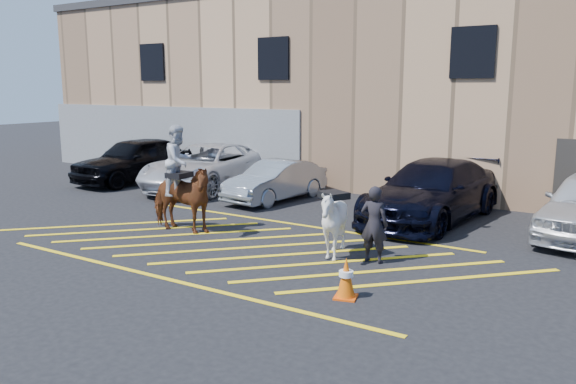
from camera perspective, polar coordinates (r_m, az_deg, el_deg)
The scene contains 11 objects.
ground at distance 13.10m, azimuth -3.59°, elevation -5.37°, with size 90.00×90.00×0.00m, color black.
car_black_suv at distance 22.34m, azimuth -15.23°, elevation 3.21°, with size 2.03×5.05×1.72m, color black.
car_white_pickup at distance 20.30m, azimuth -8.23°, elevation 2.58°, with size 2.65×5.74×1.60m, color silver.
car_silver_sedan at distance 18.02m, azimuth -1.25°, elevation 1.15°, with size 1.35×3.87×1.28m, color gray.
car_blue_suv at distance 15.78m, azimuth 14.40°, elevation 0.09°, with size 2.27×5.59×1.62m, color black.
handler at distance 11.76m, azimuth 8.75°, elevation -3.27°, with size 0.59×0.39×1.62m, color black.
warehouse at distance 23.41m, azimuth 13.87°, elevation 10.45°, with size 32.42×10.20×7.30m.
hatching_zone at distance 12.87m, azimuth -4.37°, elevation -5.66°, with size 12.60×5.12×0.01m.
mounted_bay at distance 14.23m, azimuth -10.94°, elevation 0.24°, with size 2.09×1.04×2.69m.
saddled_white at distance 11.96m, azimuth 4.63°, elevation -3.10°, with size 1.73×1.80×1.54m.
traffic_cone at distance 9.85m, azimuth 5.92°, elevation -8.65°, with size 0.46×0.46×0.73m.
Camera 1 is at (7.34, -10.23, 3.62)m, focal length 35.00 mm.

